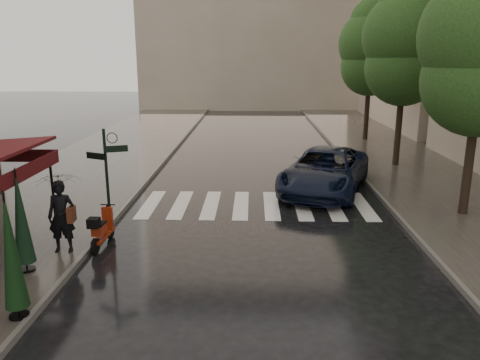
{
  "coord_description": "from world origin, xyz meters",
  "views": [
    {
      "loc": [
        2.84,
        -9.44,
        4.98
      ],
      "look_at": [
        2.46,
        4.11,
        1.4
      ],
      "focal_mm": 35.0,
      "sensor_mm": 36.0,
      "label": 1
    }
  ],
  "objects_px": {
    "parked_car": "(325,170)",
    "parasol_back": "(21,217)",
    "scooter": "(102,230)",
    "pedestrian_with_umbrella": "(59,188)",
    "parasol_front": "(11,251)"
  },
  "relations": [
    {
      "from": "parasol_back",
      "to": "parked_car",
      "type": "bearing_deg",
      "value": 42.52
    },
    {
      "from": "scooter",
      "to": "parasol_back",
      "type": "xyz_separation_m",
      "value": [
        -1.24,
        -1.74,
        0.96
      ]
    },
    {
      "from": "parasol_front",
      "to": "parasol_back",
      "type": "bearing_deg",
      "value": 111.67
    },
    {
      "from": "pedestrian_with_umbrella",
      "to": "parasol_back",
      "type": "bearing_deg",
      "value": -115.35
    },
    {
      "from": "scooter",
      "to": "parked_car",
      "type": "height_order",
      "value": "parked_car"
    },
    {
      "from": "parked_car",
      "to": "parasol_back",
      "type": "bearing_deg",
      "value": -117.7
    },
    {
      "from": "pedestrian_with_umbrella",
      "to": "parked_car",
      "type": "relative_size",
      "value": 0.44
    },
    {
      "from": "scooter",
      "to": "parked_car",
      "type": "distance_m",
      "value": 8.84
    },
    {
      "from": "scooter",
      "to": "parasol_back",
      "type": "height_order",
      "value": "parasol_back"
    },
    {
      "from": "parked_car",
      "to": "parasol_front",
      "type": "distance_m",
      "value": 11.86
    },
    {
      "from": "parasol_back",
      "to": "parasol_front",
      "type": "bearing_deg",
      "value": -68.33
    },
    {
      "from": "parked_car",
      "to": "parasol_back",
      "type": "distance_m",
      "value": 10.93
    },
    {
      "from": "scooter",
      "to": "parasol_back",
      "type": "bearing_deg",
      "value": -122.48
    },
    {
      "from": "scooter",
      "to": "parked_car",
      "type": "relative_size",
      "value": 0.27
    },
    {
      "from": "parked_car",
      "to": "parasol_back",
      "type": "height_order",
      "value": "parasol_back"
    }
  ]
}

